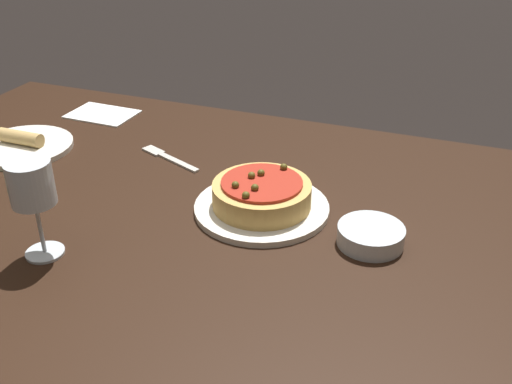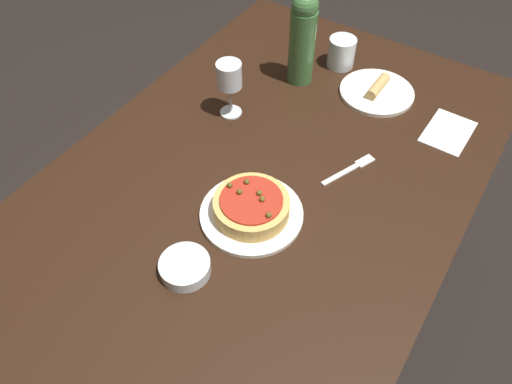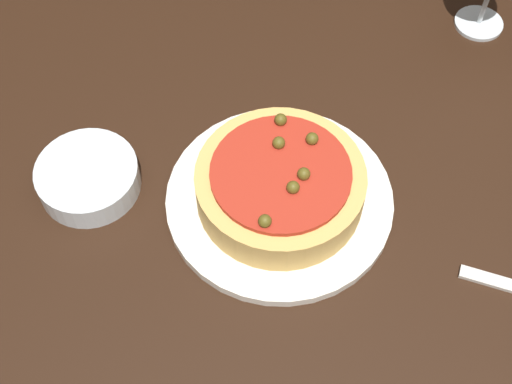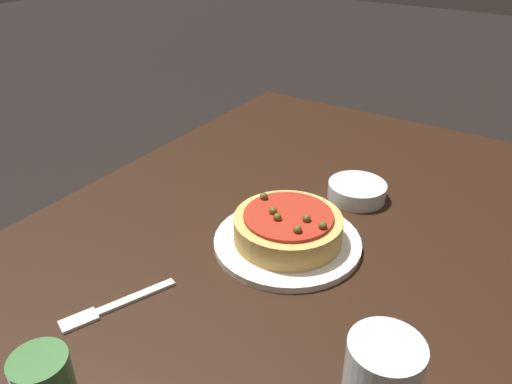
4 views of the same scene
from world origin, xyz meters
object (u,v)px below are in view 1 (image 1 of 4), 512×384
dining_table (196,245)px  side_plate (22,145)px  side_bowl (371,236)px  fork (167,157)px  pizza (262,194)px  wine_glass (32,187)px  dinner_plate (262,208)px

dining_table → side_plate: bearing=-12.6°
side_bowl → fork: size_ratio=0.68×
side_plate → dining_table: bearing=167.4°
dining_table → pizza: 0.17m
pizza → side_plate: 0.61m
wine_glass → side_plate: 0.47m
dining_table → wine_glass: (0.17, 0.21, 0.20)m
fork → side_plate: 0.34m
dinner_plate → wine_glass: size_ratio=1.48×
side_plate → side_bowl: bearing=173.1°
dinner_plate → side_bowl: bearing=170.1°
pizza → dining_table: bearing=22.1°
side_plate → wine_glass: bearing=134.4°
dinner_plate → side_plate: size_ratio=1.12×
side_bowl → side_plate: 0.82m
wine_glass → side_bowl: size_ratio=1.49×
dinner_plate → side_bowl: size_ratio=2.20×
fork → dining_table: bearing=152.9°
dining_table → wine_glass: size_ratio=9.23×
dinner_plate → fork: bearing=-26.5°
wine_glass → fork: size_ratio=1.02×
side_plate → pizza: bearing=174.2°
dining_table → fork: size_ratio=9.41×
side_plate → fork: bearing=-167.2°
pizza → side_bowl: bearing=170.1°
dinner_plate → pizza: 0.03m
dining_table → pizza: pizza is taller
fork → side_bowl: bearing=-177.1°
dining_table → dinner_plate: 0.15m
wine_glass → fork: 0.42m
fork → side_plate: bearing=35.3°
dining_table → wine_glass: 0.34m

